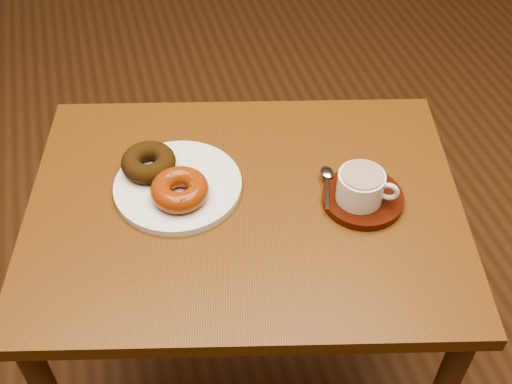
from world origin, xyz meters
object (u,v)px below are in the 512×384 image
object	(u,v)px
cafe_table	(245,244)
donut_plate	(178,186)
saucer	(362,198)
coffee_cup	(361,186)

from	to	relation	value
cafe_table	donut_plate	world-z (taller)	donut_plate
cafe_table	donut_plate	distance (m)	0.17
donut_plate	saucer	bearing A→B (deg)	-20.84
cafe_table	donut_plate	xyz separation A→B (m)	(-0.10, 0.06, 0.12)
cafe_table	saucer	xyz separation A→B (m)	(0.19, -0.05, 0.12)
saucer	coffee_cup	world-z (taller)	coffee_cup
donut_plate	saucer	size ratio (longest dim) A/B	1.60
saucer	coffee_cup	distance (m)	0.04
coffee_cup	saucer	bearing A→B (deg)	59.49
donut_plate	cafe_table	bearing A→B (deg)	-31.19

